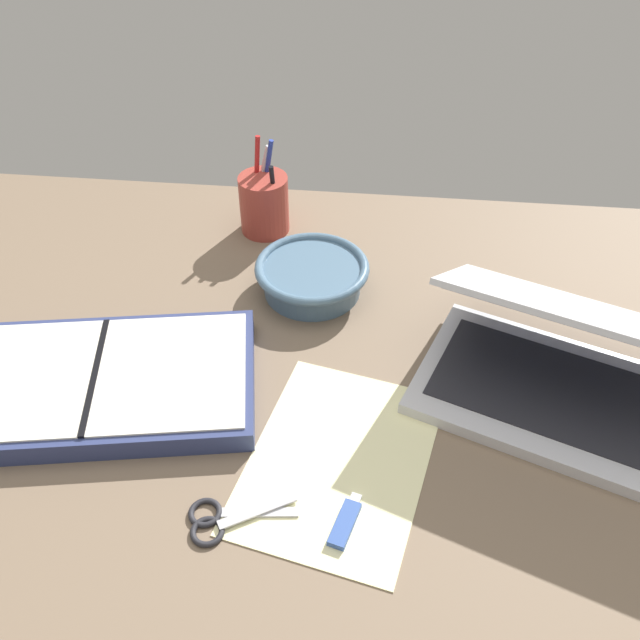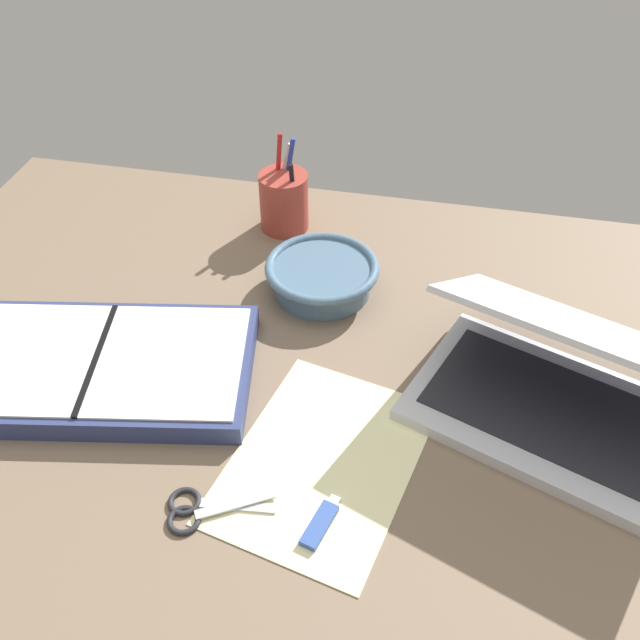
{
  "view_description": "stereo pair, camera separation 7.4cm",
  "coord_description": "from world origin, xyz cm",
  "px_view_note": "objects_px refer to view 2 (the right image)",
  "views": [
    {
      "loc": [
        5.2,
        -64.21,
        72.51
      ],
      "look_at": [
        -2.14,
        6.4,
        9.0
      ],
      "focal_mm": 40.0,
      "sensor_mm": 36.0,
      "label": 1
    },
    {
      "loc": [
        12.47,
        -63.07,
        72.51
      ],
      "look_at": [
        -2.14,
        6.4,
        9.0
      ],
      "focal_mm": 40.0,
      "sensor_mm": 36.0,
      "label": 2
    }
  ],
  "objects_px": {
    "planner": "(99,366)",
    "pen_cup": "(284,201)",
    "scissors": "(197,509)",
    "laptop": "(563,385)",
    "bowl": "(322,275)"
  },
  "relations": [
    {
      "from": "bowl",
      "to": "planner",
      "type": "xyz_separation_m",
      "value": [
        -0.26,
        -0.24,
        -0.01
      ]
    },
    {
      "from": "scissors",
      "to": "laptop",
      "type": "bearing_deg",
      "value": 12.34
    },
    {
      "from": "laptop",
      "to": "planner",
      "type": "relative_size",
      "value": 0.94
    },
    {
      "from": "planner",
      "to": "pen_cup",
      "type": "bearing_deg",
      "value": 58.16
    },
    {
      "from": "bowl",
      "to": "scissors",
      "type": "height_order",
      "value": "bowl"
    },
    {
      "from": "pen_cup",
      "to": "scissors",
      "type": "relative_size",
      "value": 1.3
    },
    {
      "from": "laptop",
      "to": "scissors",
      "type": "relative_size",
      "value": 3.33
    },
    {
      "from": "planner",
      "to": "scissors",
      "type": "xyz_separation_m",
      "value": [
        0.2,
        -0.18,
        -0.01
      ]
    },
    {
      "from": "laptop",
      "to": "scissors",
      "type": "height_order",
      "value": "laptop"
    },
    {
      "from": "laptop",
      "to": "pen_cup",
      "type": "height_order",
      "value": "laptop"
    },
    {
      "from": "planner",
      "to": "scissors",
      "type": "relative_size",
      "value": 3.54
    },
    {
      "from": "laptop",
      "to": "bowl",
      "type": "bearing_deg",
      "value": 173.54
    },
    {
      "from": "bowl",
      "to": "pen_cup",
      "type": "distance_m",
      "value": 0.19
    },
    {
      "from": "laptop",
      "to": "planner",
      "type": "bearing_deg",
      "value": -153.32
    },
    {
      "from": "laptop",
      "to": "planner",
      "type": "distance_m",
      "value": 0.61
    }
  ]
}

